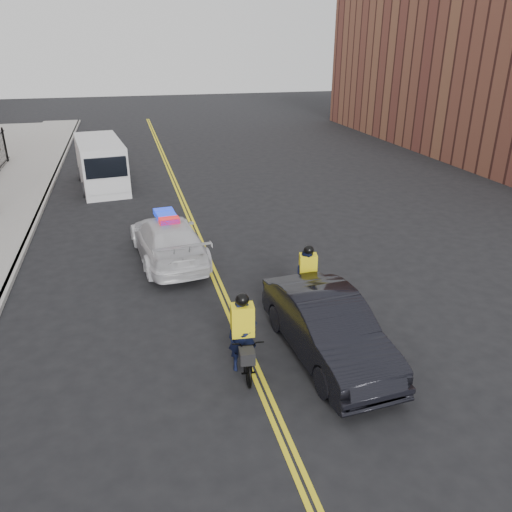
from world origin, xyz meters
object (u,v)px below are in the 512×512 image
at_px(cyclist_near, 243,344).
at_px(dark_sedan, 328,327).
at_px(cargo_van, 101,165).
at_px(police_cruiser, 168,239).
at_px(cyclist_far, 307,282).

bearing_deg(cyclist_near, dark_sedan, 5.68).
xyz_separation_m(cargo_van, cyclist_near, (3.24, -16.19, -0.47)).
bearing_deg(cargo_van, cyclist_near, -85.58).
distance_m(police_cruiser, cargo_van, 10.01).
xyz_separation_m(dark_sedan, cyclist_near, (-1.96, -0.00, -0.10)).
xyz_separation_m(police_cruiser, cyclist_far, (3.33, -4.07, -0.03)).
height_order(cyclist_near, cyclist_far, cyclist_near).
xyz_separation_m(dark_sedan, cargo_van, (-5.20, 16.19, 0.38)).
distance_m(dark_sedan, cyclist_far, 2.41).
relative_size(cyclist_near, cyclist_far, 1.09).
bearing_deg(cyclist_near, cyclist_far, 51.09).
relative_size(cargo_van, cyclist_near, 2.91).
xyz_separation_m(police_cruiser, dark_sedan, (2.95, -6.45, 0.02)).
bearing_deg(dark_sedan, cargo_van, 103.64).
relative_size(dark_sedan, cyclist_near, 2.31).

